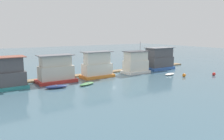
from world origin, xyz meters
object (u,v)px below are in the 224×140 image
Objects in this scene: dinghy_navy at (56,87)px; dinghy_green at (87,84)px; dinghy_white at (170,74)px; buoy_orange at (184,75)px; buoy_red at (214,74)px; mooring_post_centre at (132,67)px; houseboat_blue at (159,59)px; houseboat_orange at (97,66)px; mooring_post_near_left at (142,65)px; houseboat_teal at (6,74)px; mooring_post_near_right at (16,80)px; houseboat_white at (136,63)px; houseboat_red at (56,70)px.

dinghy_navy is 1.07× the size of dinghy_green.
buoy_orange reaches higher than dinghy_white.
mooring_post_centre is at bearing 128.13° from buoy_red.
houseboat_blue is at bearing 106.74° from buoy_red.
houseboat_orange is at bearing 44.97° from dinghy_green.
houseboat_blue reaches higher than mooring_post_near_left.
houseboat_teal is at bearing 162.29° from buoy_red.
mooring_post_centre is at bearing 0.00° from mooring_post_near_right.
dinghy_white is 9.15m from mooring_post_centre.
dinghy_white is at bearing -24.99° from houseboat_orange.
houseboat_teal is at bearing -135.48° from mooring_post_near_right.
houseboat_teal is 9.11× the size of buoy_red.
houseboat_blue is 10.31× the size of buoy_orange.
dinghy_white is at bearing -54.09° from houseboat_white.
houseboat_teal is at bearing -176.70° from mooring_post_near_left.
houseboat_teal is 27.15m from mooring_post_centre.
houseboat_blue is 27.95m from dinghy_navy.
houseboat_white reaches higher than dinghy_navy.
houseboat_white is 0.97× the size of houseboat_blue.
houseboat_teal reaches higher than mooring_post_near_right.
houseboat_red is at bearing 157.42° from buoy_orange.
dinghy_green is at bearing -167.25° from houseboat_blue.
houseboat_orange is at bearing 150.76° from buoy_red.
dinghy_navy is at bearing -50.28° from mooring_post_near_right.
buoy_red reaches higher than dinghy_green.
houseboat_orange is 7.04m from dinghy_green.
dinghy_white is 30.00m from mooring_post_near_right.
houseboat_white is 1.89× the size of dinghy_navy.
mooring_post_near_left is at bearing 93.27° from dinghy_white.
houseboat_orange is 9.56× the size of buoy_red.
houseboat_red is 17.95m from houseboat_white.
dinghy_navy reaches higher than dinghy_green.
houseboat_white is (9.58, -0.48, -0.01)m from houseboat_orange.
dinghy_green is 20.29m from buoy_orange.
mooring_post_centre is 2.97× the size of buoy_red.
houseboat_blue is (34.25, 0.13, 0.17)m from houseboat_teal.
mooring_post_centre is (-3.02, 0.00, -0.06)m from mooring_post_near_left.
houseboat_orange is at bearing -0.63° from houseboat_teal.
dinghy_green is 5.02× the size of buoy_red.
dinghy_navy is at bearing 174.17° from dinghy_white.
dinghy_green is (-4.77, -4.76, -2.05)m from houseboat_orange.
buoy_orange is at bearing -12.01° from dinghy_navy.
houseboat_red is 6.55m from dinghy_green.
mooring_post_near_right is (-4.97, 5.98, 0.55)m from dinghy_navy.
buoy_red is (26.08, -7.17, 0.13)m from dinghy_green.
dinghy_navy is (-9.89, -4.06, -1.99)m from houseboat_orange.
dinghy_green is 4.95× the size of buoy_orange.
houseboat_blue is 12.96m from buoy_red.
houseboat_blue is 8.08m from dinghy_white.
buoy_orange reaches higher than dinghy_green.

